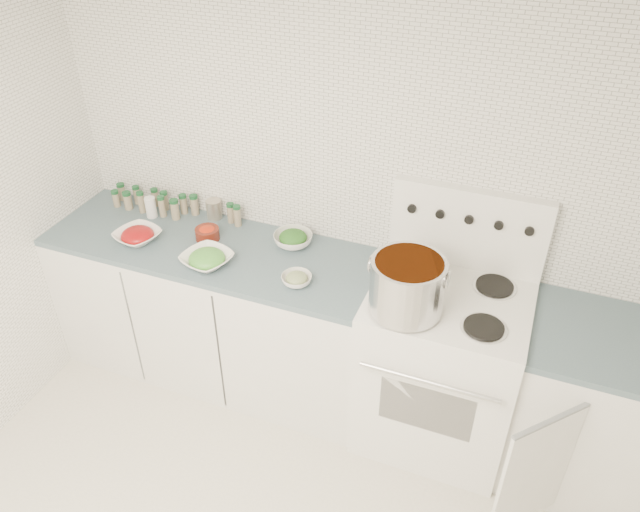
% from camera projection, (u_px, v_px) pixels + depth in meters
% --- Properties ---
extents(room_walls, '(3.54, 3.04, 2.52)m').
position_uv_depth(room_walls, '(233.00, 331.00, 1.83)').
color(room_walls, white).
rests_on(room_walls, ground).
extents(counter_left, '(1.85, 0.62, 0.90)m').
position_uv_depth(counter_left, '(218.00, 309.00, 3.62)').
color(counter_left, white).
rests_on(counter_left, ground).
extents(stove, '(0.76, 0.70, 1.36)m').
position_uv_depth(stove, '(441.00, 363.00, 3.20)').
color(stove, white).
rests_on(stove, ground).
extents(counter_right, '(0.89, 0.92, 0.90)m').
position_uv_depth(counter_right, '(609.00, 414.00, 2.99)').
color(counter_right, white).
rests_on(counter_right, ground).
extents(stock_pot, '(0.36, 0.34, 0.26)m').
position_uv_depth(stock_pot, '(407.00, 284.00, 2.78)').
color(stock_pot, silver).
rests_on(stock_pot, stove).
extents(bowl_tomato, '(0.29, 0.29, 0.08)m').
position_uv_depth(bowl_tomato, '(137.00, 235.00, 3.38)').
color(bowl_tomato, white).
rests_on(bowl_tomato, counter_left).
extents(bowl_snowpea, '(0.31, 0.31, 0.08)m').
position_uv_depth(bowl_snowpea, '(207.00, 259.00, 3.20)').
color(bowl_snowpea, white).
rests_on(bowl_snowpea, counter_left).
extents(bowl_broccoli, '(0.27, 0.27, 0.08)m').
position_uv_depth(bowl_broccoli, '(293.00, 239.00, 3.35)').
color(bowl_broccoli, white).
rests_on(bowl_broccoli, counter_left).
extents(bowl_zucchini, '(0.16, 0.16, 0.06)m').
position_uv_depth(bowl_zucchini, '(297.00, 279.00, 3.07)').
color(bowl_zucchini, white).
rests_on(bowl_zucchini, counter_left).
extents(bowl_pepper, '(0.13, 0.13, 0.08)m').
position_uv_depth(bowl_pepper, '(207.00, 233.00, 3.39)').
color(bowl_pepper, '#591A0F').
rests_on(bowl_pepper, counter_left).
extents(salt_canister, '(0.07, 0.07, 0.12)m').
position_uv_depth(salt_canister, '(151.00, 207.00, 3.57)').
color(salt_canister, white).
rests_on(salt_canister, counter_left).
extents(tin_can, '(0.10, 0.10, 0.11)m').
position_uv_depth(tin_can, '(214.00, 209.00, 3.56)').
color(tin_can, '#ADA292').
rests_on(tin_can, counter_left).
extents(spice_cluster, '(0.83, 0.14, 0.13)m').
position_uv_depth(spice_cluster, '(166.00, 203.00, 3.61)').
color(spice_cluster, gray).
rests_on(spice_cluster, counter_left).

